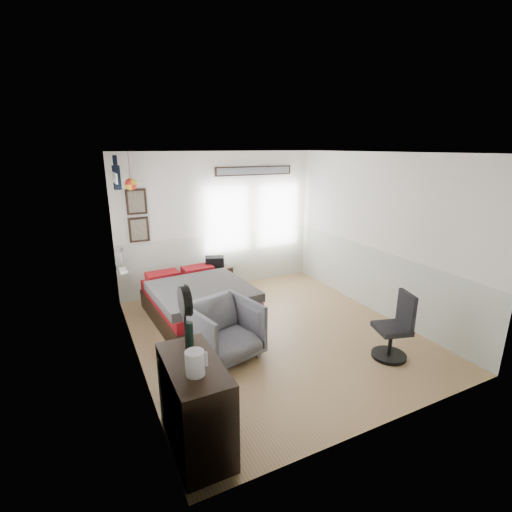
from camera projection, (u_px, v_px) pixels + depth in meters
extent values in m
cube|color=olive|center=(273.00, 333.00, 5.76)|extent=(4.00, 4.50, 0.01)
cube|color=silver|center=(219.00, 222.00, 7.31)|extent=(4.00, 0.02, 2.70)
cube|color=silver|center=(391.00, 307.00, 3.44)|extent=(4.00, 0.02, 2.70)
cube|color=silver|center=(131.00, 268.00, 4.53)|extent=(0.02, 4.50, 2.70)
cube|color=silver|center=(379.00, 235.00, 6.22)|extent=(0.02, 4.50, 2.70)
cube|color=white|center=(276.00, 153.00, 4.99)|extent=(4.00, 4.50, 0.02)
cube|color=beige|center=(221.00, 261.00, 7.53)|extent=(4.00, 0.01, 1.10)
cube|color=beige|center=(138.00, 327.00, 4.76)|extent=(0.01, 4.50, 1.10)
cube|color=beige|center=(374.00, 280.00, 6.45)|extent=(0.01, 4.50, 1.10)
cube|color=silver|center=(127.00, 249.00, 5.00)|extent=(0.03, 2.20, 1.35)
cube|color=silver|center=(227.00, 219.00, 7.33)|extent=(0.95, 0.03, 1.30)
cube|color=silver|center=(278.00, 215.00, 7.82)|extent=(0.95, 0.03, 1.30)
cube|color=#362218|center=(139.00, 230.00, 6.63)|extent=(0.35, 0.03, 0.45)
cube|color=#362218|center=(136.00, 202.00, 6.49)|extent=(0.35, 0.03, 0.45)
cube|color=#7F7259|center=(139.00, 230.00, 6.62)|extent=(0.27, 0.01, 0.37)
cube|color=#7F7259|center=(136.00, 202.00, 6.47)|extent=(0.27, 0.01, 0.37)
cube|color=#362218|center=(254.00, 171.00, 7.33)|extent=(1.65, 0.03, 0.18)
cube|color=gray|center=(255.00, 171.00, 7.31)|extent=(1.58, 0.01, 0.13)
cube|color=white|center=(115.00, 178.00, 5.25)|extent=(0.02, 0.48, 0.14)
sphere|color=red|center=(131.00, 184.00, 6.12)|extent=(0.20, 0.20, 0.20)
cube|color=black|center=(198.00, 310.00, 6.18)|extent=(1.54, 2.10, 0.32)
cube|color=maroon|center=(197.00, 296.00, 6.11)|extent=(1.50, 2.06, 0.18)
cube|color=#434343|center=(201.00, 291.00, 5.87)|extent=(1.56, 1.56, 0.14)
cube|color=maroon|center=(166.00, 275.00, 6.61)|extent=(0.57, 0.38, 0.14)
cube|color=maroon|center=(201.00, 270.00, 6.89)|extent=(0.57, 0.38, 0.14)
cube|color=black|center=(195.00, 404.00, 3.48)|extent=(0.48, 1.00, 0.90)
imported|color=slate|center=(225.00, 330.00, 5.01)|extent=(1.01, 1.03, 0.78)
cube|color=black|center=(215.00, 280.00, 7.21)|extent=(0.62, 0.53, 0.55)
cylinder|color=black|center=(389.00, 355.00, 5.09)|extent=(0.47, 0.47, 0.04)
cylinder|color=black|center=(390.00, 342.00, 5.03)|extent=(0.05, 0.05, 0.36)
cube|color=black|center=(392.00, 329.00, 4.97)|extent=(0.51, 0.51, 0.07)
cube|color=black|center=(406.00, 309.00, 4.93)|extent=(0.16, 0.38, 0.47)
cylinder|color=silver|center=(195.00, 363.00, 3.15)|extent=(0.17, 0.17, 0.22)
cube|color=silver|center=(206.00, 359.00, 3.19)|extent=(0.02, 0.02, 0.13)
cylinder|color=black|center=(190.00, 336.00, 3.54)|extent=(0.07, 0.07, 0.28)
cylinder|color=black|center=(186.00, 331.00, 3.36)|extent=(0.02, 0.02, 0.55)
cylinder|color=black|center=(184.00, 301.00, 3.28)|extent=(0.06, 0.28, 0.27)
cylinder|color=black|center=(188.00, 300.00, 3.29)|extent=(0.03, 0.29, 0.29)
cube|color=black|center=(215.00, 262.00, 7.11)|extent=(0.40, 0.33, 0.21)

